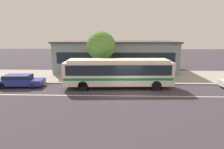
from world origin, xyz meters
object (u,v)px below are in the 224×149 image
(pedestrian_standing_by_tree, at_px, (127,71))
(pedestrian_walking_along_curb, at_px, (137,73))
(sedan_behind_bus, at_px, (20,80))
(bus_stop_sign, at_px, (152,68))
(transit_bus, at_px, (118,71))
(street_tree_near_stop, at_px, (101,46))
(pedestrian_waiting_near_sign, at_px, (155,71))

(pedestrian_standing_by_tree, bearing_deg, pedestrian_walking_along_curb, -51.42)
(sedan_behind_bus, bearing_deg, bus_stop_sign, 6.92)
(transit_bus, distance_m, sedan_behind_bus, 10.42)
(street_tree_near_stop, bearing_deg, pedestrian_waiting_near_sign, -4.63)
(pedestrian_walking_along_curb, relative_size, bus_stop_sign, 0.66)
(pedestrian_standing_by_tree, height_order, street_tree_near_stop, street_tree_near_stop)
(pedestrian_walking_along_curb, bearing_deg, bus_stop_sign, -9.84)
(bus_stop_sign, height_order, street_tree_near_stop, street_tree_near_stop)
(transit_bus, height_order, pedestrian_standing_by_tree, transit_bus)
(pedestrian_waiting_near_sign, bearing_deg, street_tree_near_stop, 175.37)
(bus_stop_sign, bearing_deg, transit_bus, -155.08)
(pedestrian_standing_by_tree, bearing_deg, transit_bus, -107.78)
(pedestrian_walking_along_curb, xyz_separation_m, bus_stop_sign, (1.69, -0.29, 0.65))
(pedestrian_walking_along_curb, height_order, street_tree_near_stop, street_tree_near_stop)
(pedestrian_standing_by_tree, bearing_deg, street_tree_near_stop, 169.05)
(sedan_behind_bus, distance_m, bus_stop_sign, 14.27)
(pedestrian_waiting_near_sign, xyz_separation_m, pedestrian_standing_by_tree, (-3.35, -0.09, -0.02))
(bus_stop_sign, bearing_deg, pedestrian_waiting_near_sign, 68.35)
(sedan_behind_bus, height_order, street_tree_near_stop, street_tree_near_stop)
(sedan_behind_bus, distance_m, pedestrian_waiting_near_sign, 15.17)
(pedestrian_walking_along_curb, relative_size, street_tree_near_stop, 0.29)
(pedestrian_standing_by_tree, bearing_deg, pedestrian_waiting_near_sign, 1.46)
(transit_bus, distance_m, pedestrian_waiting_near_sign, 5.60)
(pedestrian_walking_along_curb, bearing_deg, street_tree_near_stop, 155.76)
(pedestrian_walking_along_curb, height_order, pedestrian_standing_by_tree, pedestrian_walking_along_curb)
(pedestrian_standing_by_tree, distance_m, bus_stop_sign, 3.19)
(pedestrian_standing_by_tree, bearing_deg, bus_stop_sign, -30.05)
(sedan_behind_bus, height_order, bus_stop_sign, bus_stop_sign)
(transit_bus, bearing_deg, street_tree_near_stop, 118.24)
(transit_bus, xyz_separation_m, pedestrian_waiting_near_sign, (4.41, 3.39, -0.61))
(sedan_behind_bus, bearing_deg, transit_bus, -0.17)
(pedestrian_waiting_near_sign, distance_m, pedestrian_walking_along_curb, 2.70)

